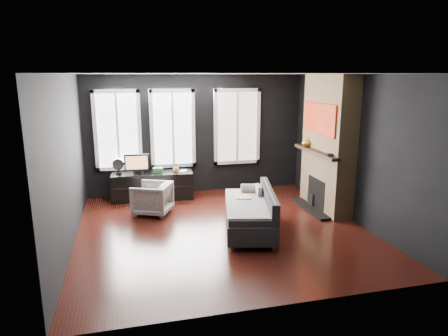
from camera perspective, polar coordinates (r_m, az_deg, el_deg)
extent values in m
plane|color=black|center=(7.18, -0.20, -8.76)|extent=(5.00, 5.00, 0.00)
plane|color=white|center=(6.66, -0.22, 13.32)|extent=(5.00, 5.00, 0.00)
cube|color=black|center=(9.20, -3.92, 4.83)|extent=(5.00, 0.02, 2.70)
cube|color=black|center=(6.67, -21.56, 0.71)|extent=(0.02, 5.00, 2.70)
cube|color=black|center=(7.76, 18.04, 2.64)|extent=(0.02, 5.00, 2.70)
cube|color=gray|center=(7.38, 4.91, -3.66)|extent=(0.12, 0.32, 0.31)
imported|color=silver|center=(7.97, -10.22, -4.09)|extent=(0.85, 0.87, 0.69)
imported|color=orange|center=(8.82, -6.88, -0.17)|extent=(0.14, 0.12, 0.13)
imported|color=#C3B098|center=(8.90, -6.32, 0.23)|extent=(0.15, 0.07, 0.21)
cube|color=#266735|center=(8.81, -9.42, -0.30)|extent=(0.22, 0.16, 0.11)
imported|color=orange|center=(8.46, 11.70, 3.65)|extent=(0.23, 0.23, 0.18)
cylinder|color=black|center=(7.60, 14.90, 1.85)|extent=(0.12, 0.12, 0.04)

